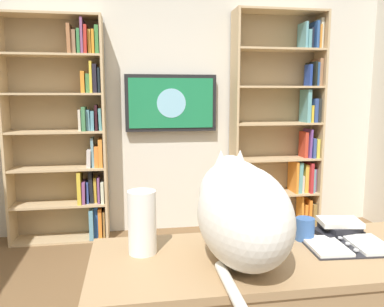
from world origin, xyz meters
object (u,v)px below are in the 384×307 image
object	(u,v)px
bookshelf_right	(69,130)
desk_book_stack	(339,227)
wall_mounted_tv	(171,103)
bookshelf_left	(286,126)
paper_towel_roll	(142,222)
open_binder	(348,246)
cat	(240,208)
coffee_mug	(305,229)
desk	(273,288)

from	to	relation	value
bookshelf_right	desk_book_stack	distance (m)	2.67
desk_book_stack	wall_mounted_tv	bearing A→B (deg)	-77.77
bookshelf_left	paper_towel_roll	world-z (taller)	bookshelf_left
bookshelf_right	open_binder	world-z (taller)	bookshelf_right
cat	open_binder	world-z (taller)	cat
bookshelf_right	paper_towel_roll	world-z (taller)	bookshelf_right
bookshelf_left	coffee_mug	distance (m)	2.43
desk	cat	distance (m)	0.36
wall_mounted_tv	desk	bearing A→B (deg)	92.86
open_binder	paper_towel_roll	distance (m)	0.84
bookshelf_left	desk	distance (m)	2.66
bookshelf_left	cat	world-z (taller)	bookshelf_left
bookshelf_right	coffee_mug	distance (m)	2.61
bookshelf_right	paper_towel_roll	size ratio (longest dim) A/B	8.35
cat	paper_towel_roll	size ratio (longest dim) A/B	2.77
cat	open_binder	size ratio (longest dim) A/B	2.01
paper_towel_roll	bookshelf_left	bearing A→B (deg)	-124.07
bookshelf_right	desk	bearing A→B (deg)	114.56
bookshelf_right	cat	distance (m)	2.59
cat	paper_towel_roll	xyz separation A→B (m)	(0.36, -0.12, -0.07)
bookshelf_left	bookshelf_right	distance (m)	2.14
wall_mounted_tv	coffee_mug	world-z (taller)	wall_mounted_tv
desk	coffee_mug	world-z (taller)	coffee_mug
bookshelf_right	desk_book_stack	xyz separation A→B (m)	(-1.47, 2.22, -0.25)
desk	bookshelf_left	bearing A→B (deg)	-113.54
desk_book_stack	cat	bearing A→B (deg)	20.14
bookshelf_right	desk	size ratio (longest dim) A/B	1.49
desk	paper_towel_roll	xyz separation A→B (m)	(0.50, -0.12, 0.25)
cat	coffee_mug	xyz separation A→B (m)	(-0.33, -0.15, -0.15)
bookshelf_right	desk_book_stack	world-z (taller)	bookshelf_right
bookshelf_left	open_binder	size ratio (longest dim) A/B	6.36
bookshelf_right	bookshelf_left	bearing A→B (deg)	-179.94
wall_mounted_tv	paper_towel_roll	bearing A→B (deg)	80.99
bookshelf_right	desk	world-z (taller)	bookshelf_right
wall_mounted_tv	open_binder	distance (m)	2.55
bookshelf_left	bookshelf_right	bearing A→B (deg)	0.06
cat	coffee_mug	distance (m)	0.39
cat	coffee_mug	world-z (taller)	cat
wall_mounted_tv	paper_towel_roll	world-z (taller)	wall_mounted_tv
bookshelf_left	paper_towel_roll	xyz separation A→B (m)	(1.55, 2.28, -0.18)
bookshelf_left	open_binder	world-z (taller)	bookshelf_left
desk	open_binder	xyz separation A→B (m)	(-0.33, -0.03, 0.14)
wall_mounted_tv	desk_book_stack	world-z (taller)	wall_mounted_tv
desk	open_binder	distance (m)	0.35
bookshelf_left	wall_mounted_tv	world-z (taller)	bookshelf_left
cat	wall_mounted_tv	bearing A→B (deg)	-90.37
bookshelf_left	coffee_mug	bearing A→B (deg)	69.27
wall_mounted_tv	paper_towel_roll	distance (m)	2.43
open_binder	coffee_mug	bearing A→B (deg)	-40.12
desk	open_binder	world-z (taller)	open_binder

